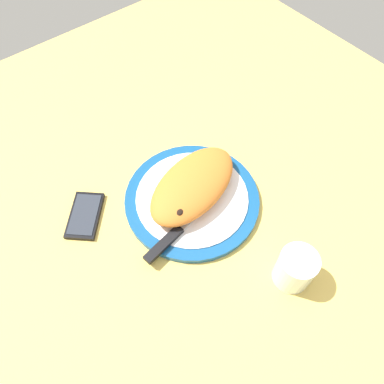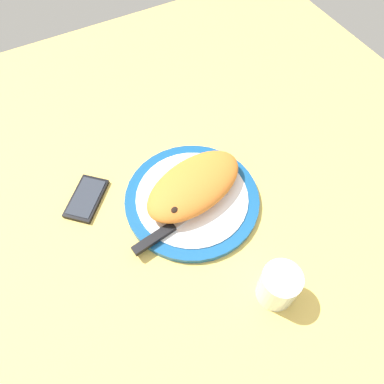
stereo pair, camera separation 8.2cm
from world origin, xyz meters
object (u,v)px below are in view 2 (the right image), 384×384
at_px(smartphone, 86,198).
at_px(water_glass, 278,286).
at_px(knife, 168,230).
at_px(plate, 192,199).
at_px(fork, 180,173).
at_px(calzone, 194,185).

relative_size(smartphone, water_glass, 1.51).
relative_size(knife, smartphone, 1.92).
bearing_deg(water_glass, smartphone, -56.37).
distance_m(plate, fork, 0.07).
distance_m(calzone, water_glass, 0.28).
height_order(fork, smartphone, fork).
bearing_deg(calzone, knife, 32.28).
bearing_deg(smartphone, calzone, 154.04).
xyz_separation_m(fork, water_glass, (-0.04, 0.34, 0.02)).
xyz_separation_m(calzone, fork, (0.00, -0.06, -0.03)).
bearing_deg(plate, knife, 30.67).
bearing_deg(knife, fork, -126.92).
bearing_deg(water_glass, fork, -83.70).
bearing_deg(fork, plate, 85.10).
bearing_deg(calzone, smartphone, -25.96).
distance_m(calzone, knife, 0.12).
xyz_separation_m(plate, knife, (0.09, 0.05, 0.01)).
height_order(plate, water_glass, water_glass).
bearing_deg(smartphone, water_glass, 123.63).
bearing_deg(fork, water_glass, 96.30).
xyz_separation_m(fork, knife, (0.09, 0.12, 0.00)).
distance_m(smartphone, water_glass, 0.46).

